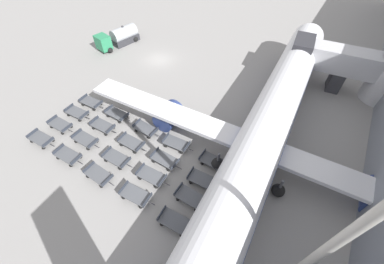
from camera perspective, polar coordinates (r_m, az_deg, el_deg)
The scene contains 25 objects.
ground_plane at distance 39.56m, azimuth -7.87°, elevation 16.99°, with size 500.00×500.00×0.00m, color gray.
jet_bridge at distance 36.96m, azimuth 35.00°, elevation 12.44°, with size 14.34×5.84×5.93m.
airplane at distance 23.70m, azimuth 17.06°, elevation -0.39°, with size 40.41×47.01×13.64m.
fuel_tanker_secondary at distance 44.80m, azimuth -17.11°, elevation 21.10°, with size 4.10×7.62×2.89m.
baggage_dolly_row_near_col_a at distance 30.63m, azimuth -32.72°, elevation -1.45°, with size 3.48×1.67×0.92m.
baggage_dolly_row_near_col_b at distance 27.53m, azimuth -27.80°, elevation -5.11°, with size 3.48×1.66×0.92m.
baggage_dolly_row_near_col_c at distance 24.80m, azimuth -21.65°, elevation -9.66°, with size 3.47×1.63×0.92m.
baggage_dolly_row_near_col_d at distance 22.66m, azimuth -13.47°, elevation -14.62°, with size 3.50×1.73×0.92m.
baggage_dolly_row_near_col_e at distance 21.14m, azimuth -4.10°, elevation -20.84°, with size 3.49×1.71×0.92m.
baggage_dolly_row_mid_a_col_a at distance 31.19m, azimuth -29.28°, elevation 1.51°, with size 3.46×1.61×0.92m.
baggage_dolly_row_mid_a_col_b at distance 28.23m, azimuth -24.37°, elevation -1.72°, with size 3.45×1.59×0.92m.
baggage_dolly_row_mid_a_col_c at distance 25.38m, azimuth -17.79°, elevation -6.11°, with size 3.46×1.62×0.92m.
baggage_dolly_row_mid_a_col_d at distance 23.37m, azimuth -9.76°, elevation -10.46°, with size 3.48×1.68×0.92m.
baggage_dolly_row_mid_a_col_e at distance 21.97m, azimuth -0.37°, elevation -15.55°, with size 3.45×1.58×0.92m.
baggage_dolly_row_mid_b_col_a at distance 31.87m, azimuth -26.06°, elevation 4.19°, with size 3.48×1.67×0.92m.
baggage_dolly_row_mid_b_col_b at distance 28.97m, azimuth -20.78°, elevation 1.36°, with size 3.47×1.63×0.92m.
baggage_dolly_row_mid_b_col_c at distance 26.25m, azimuth -14.43°, elevation -2.59°, with size 3.45×1.59×0.92m.
baggage_dolly_row_mid_b_col_d at distance 24.25m, azimuth -6.58°, elevation -6.68°, with size 3.46×1.61×0.92m.
baggage_dolly_row_mid_b_col_e at distance 22.85m, azimuth 2.58°, elevation -11.48°, with size 3.49×1.71×0.92m.
baggage_dolly_row_far_col_a at distance 32.67m, azimuth -23.21°, elevation 6.59°, with size 3.48×1.67×0.92m.
baggage_dolly_row_far_col_b at distance 29.89m, azimuth -17.71°, elevation 4.14°, with size 3.45×1.59×0.92m.
baggage_dolly_row_far_col_c at distance 27.30m, azimuth -11.17°, elevation 0.74°, with size 3.46×1.62×0.92m.
baggage_dolly_row_far_col_d at distance 25.44m, azimuth -3.82°, elevation -2.79°, with size 3.50×1.72×0.92m.
baggage_dolly_row_far_col_e at distance 24.05m, azimuth 5.21°, elevation -7.16°, with size 3.45×1.59×0.92m.
apron_light_mast at distance 11.00m, azimuth 39.15°, elevation -14.49°, with size 2.00×0.70×20.41m.
Camera 1 is at (22.22, -25.79, 20.15)m, focal length 22.00 mm.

